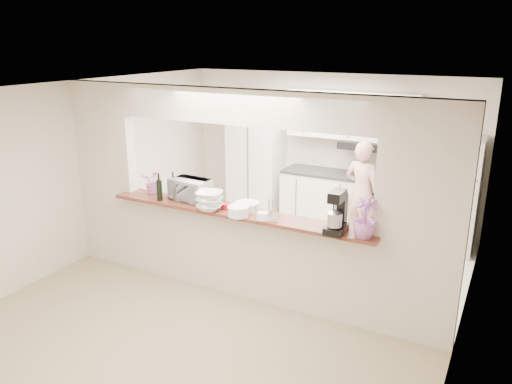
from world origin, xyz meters
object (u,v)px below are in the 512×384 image
Objects in this scene: toaster_oven at (190,190)px; stand_mixer at (337,213)px; person at (362,193)px; refrigerator at (451,194)px.

toaster_oven is 1.99m from stand_mixer.
refrigerator is at bearing -149.76° from person.
stand_mixer is (-0.80, -2.78, 0.44)m from refrigerator.
person is (-0.43, 2.43, -0.51)m from stand_mixer.
stand_mixer is 2.52m from person.
refrigerator reaches higher than person.
stand_mixer is at bearing -106.03° from refrigerator.
person reaches higher than stand_mixer.
person is (1.55, 2.25, -0.44)m from toaster_oven.
person reaches higher than toaster_oven.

